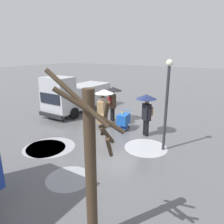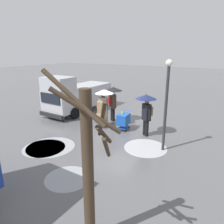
{
  "view_description": "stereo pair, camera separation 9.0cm",
  "coord_description": "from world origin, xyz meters",
  "px_view_note": "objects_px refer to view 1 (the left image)",
  "views": [
    {
      "loc": [
        -5.84,
        10.17,
        4.21
      ],
      "look_at": [
        -0.34,
        1.04,
        1.05
      ],
      "focal_mm": 33.73,
      "sensor_mm": 36.0,
      "label": 1
    },
    {
      "loc": [
        -5.91,
        10.12,
        4.21
      ],
      "look_at": [
        -0.34,
        1.04,
        1.05
      ],
      "focal_mm": 33.73,
      "sensor_mm": 36.0,
      "label": 2
    }
  ],
  "objects_px": {
    "pedestrian_black_side": "(103,99)",
    "pedestrian_white_side": "(113,96)",
    "cargo_van_parked_right": "(76,95)",
    "street_lamp": "(167,97)",
    "hand_dolly_boxes": "(102,113)",
    "pedestrian_pink_side": "(146,105)",
    "bare_tree_near": "(92,166)",
    "shopping_cart_vendor": "(124,120)"
  },
  "relations": [
    {
      "from": "pedestrian_black_side",
      "to": "pedestrian_pink_side",
      "type": "bearing_deg",
      "value": 178.66
    },
    {
      "from": "cargo_van_parked_right",
      "to": "shopping_cart_vendor",
      "type": "distance_m",
      "value": 4.78
    },
    {
      "from": "cargo_van_parked_right",
      "to": "hand_dolly_boxes",
      "type": "bearing_deg",
      "value": 152.73
    },
    {
      "from": "pedestrian_white_side",
      "to": "street_lamp",
      "type": "distance_m",
      "value": 4.54
    },
    {
      "from": "pedestrian_pink_side",
      "to": "pedestrian_white_side",
      "type": "distance_m",
      "value": 2.77
    },
    {
      "from": "pedestrian_black_side",
      "to": "pedestrian_white_side",
      "type": "relative_size",
      "value": 1.0
    },
    {
      "from": "pedestrian_white_side",
      "to": "bare_tree_near",
      "type": "distance_m",
      "value": 8.52
    },
    {
      "from": "cargo_van_parked_right",
      "to": "street_lamp",
      "type": "xyz_separation_m",
      "value": [
        -7.15,
        2.69,
        1.19
      ]
    },
    {
      "from": "hand_dolly_boxes",
      "to": "bare_tree_near",
      "type": "xyz_separation_m",
      "value": [
        -3.99,
        6.33,
        1.13
      ]
    },
    {
      "from": "pedestrian_black_side",
      "to": "shopping_cart_vendor",
      "type": "bearing_deg",
      "value": -178.73
    },
    {
      "from": "pedestrian_pink_side",
      "to": "street_lamp",
      "type": "xyz_separation_m",
      "value": [
        -1.32,
        1.15,
        0.8
      ]
    },
    {
      "from": "shopping_cart_vendor",
      "to": "bare_tree_near",
      "type": "relative_size",
      "value": 0.27
    },
    {
      "from": "hand_dolly_boxes",
      "to": "bare_tree_near",
      "type": "relative_size",
      "value": 0.38
    },
    {
      "from": "bare_tree_near",
      "to": "street_lamp",
      "type": "height_order",
      "value": "bare_tree_near"
    },
    {
      "from": "shopping_cart_vendor",
      "to": "bare_tree_near",
      "type": "xyz_separation_m",
      "value": [
        -2.74,
        6.56,
        1.38
      ]
    },
    {
      "from": "hand_dolly_boxes",
      "to": "pedestrian_pink_side",
      "type": "xyz_separation_m",
      "value": [
        -2.57,
        -0.15,
        0.75
      ]
    },
    {
      "from": "hand_dolly_boxes",
      "to": "pedestrian_white_side",
      "type": "height_order",
      "value": "pedestrian_white_side"
    },
    {
      "from": "hand_dolly_boxes",
      "to": "pedestrian_black_side",
      "type": "relative_size",
      "value": 0.69
    },
    {
      "from": "pedestrian_white_side",
      "to": "bare_tree_near",
      "type": "xyz_separation_m",
      "value": [
        -3.99,
        7.51,
        0.38
      ]
    },
    {
      "from": "pedestrian_pink_side",
      "to": "bare_tree_near",
      "type": "relative_size",
      "value": 0.55
    },
    {
      "from": "cargo_van_parked_right",
      "to": "bare_tree_near",
      "type": "relative_size",
      "value": 1.37
    },
    {
      "from": "street_lamp",
      "to": "shopping_cart_vendor",
      "type": "bearing_deg",
      "value": -25.22
    },
    {
      "from": "pedestrian_white_side",
      "to": "street_lamp",
      "type": "xyz_separation_m",
      "value": [
        -3.89,
        2.19,
        0.8
      ]
    },
    {
      "from": "cargo_van_parked_right",
      "to": "hand_dolly_boxes",
      "type": "height_order",
      "value": "cargo_van_parked_right"
    },
    {
      "from": "hand_dolly_boxes",
      "to": "pedestrian_pink_side",
      "type": "relative_size",
      "value": 0.69
    },
    {
      "from": "pedestrian_pink_side",
      "to": "bare_tree_near",
      "type": "xyz_separation_m",
      "value": [
        -1.42,
        6.48,
        0.38
      ]
    },
    {
      "from": "cargo_van_parked_right",
      "to": "bare_tree_near",
      "type": "distance_m",
      "value": 10.83
    },
    {
      "from": "pedestrian_black_side",
      "to": "bare_tree_near",
      "type": "distance_m",
      "value": 7.68
    },
    {
      "from": "pedestrian_black_side",
      "to": "street_lamp",
      "type": "bearing_deg",
      "value": 162.73
    },
    {
      "from": "pedestrian_pink_side",
      "to": "street_lamp",
      "type": "height_order",
      "value": "street_lamp"
    },
    {
      "from": "cargo_van_parked_right",
      "to": "bare_tree_near",
      "type": "xyz_separation_m",
      "value": [
        -7.25,
        8.01,
        0.77
      ]
    },
    {
      "from": "cargo_van_parked_right",
      "to": "pedestrian_black_side",
      "type": "distance_m",
      "value": 3.59
    },
    {
      "from": "cargo_van_parked_right",
      "to": "bare_tree_near",
      "type": "bearing_deg",
      "value": 132.16
    },
    {
      "from": "shopping_cart_vendor",
      "to": "street_lamp",
      "type": "distance_m",
      "value": 3.43
    },
    {
      "from": "cargo_van_parked_right",
      "to": "street_lamp",
      "type": "bearing_deg",
      "value": 159.4
    },
    {
      "from": "shopping_cart_vendor",
      "to": "hand_dolly_boxes",
      "type": "xyz_separation_m",
      "value": [
        1.25,
        0.24,
        0.25
      ]
    },
    {
      "from": "bare_tree_near",
      "to": "street_lamp",
      "type": "relative_size",
      "value": 1.02
    },
    {
      "from": "street_lamp",
      "to": "pedestrian_white_side",
      "type": "bearing_deg",
      "value": -29.41
    },
    {
      "from": "bare_tree_near",
      "to": "street_lamp",
      "type": "xyz_separation_m",
      "value": [
        0.1,
        -5.32,
        0.42
      ]
    },
    {
      "from": "shopping_cart_vendor",
      "to": "pedestrian_black_side",
      "type": "distance_m",
      "value": 1.63
    },
    {
      "from": "hand_dolly_boxes",
      "to": "pedestrian_pink_side",
      "type": "height_order",
      "value": "pedestrian_pink_side"
    },
    {
      "from": "hand_dolly_boxes",
      "to": "pedestrian_pink_side",
      "type": "bearing_deg",
      "value": -176.69
    }
  ]
}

